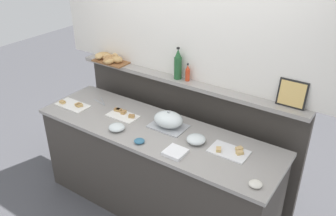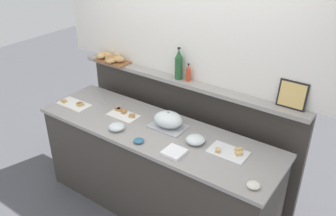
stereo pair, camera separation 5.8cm
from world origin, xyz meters
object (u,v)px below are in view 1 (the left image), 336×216
object	(u,v)px
glass_bowl_medium	(117,128)
wine_bottle_green	(178,65)
serving_tongs	(101,102)
napkin_stack	(175,152)
sandwich_platter_rear	(123,115)
serving_cloche	(168,120)
condiment_bowl_cream	(256,184)
sandwich_platter_front	(230,151)
bread_basket	(110,58)
glass_bowl_large	(196,140)
sandwich_platter_side	(73,105)
condiment_bowl_red	(139,141)
hot_sauce_bottle	(188,73)
framed_picture	(292,94)

from	to	relation	value
glass_bowl_medium	wine_bottle_green	world-z (taller)	wine_bottle_green
serving_tongs	napkin_stack	size ratio (longest dim) A/B	1.08
sandwich_platter_rear	serving_cloche	world-z (taller)	serving_cloche
sandwich_platter_rear	glass_bowl_medium	size ratio (longest dim) A/B	2.07
sandwich_platter_rear	condiment_bowl_cream	distance (m)	1.49
sandwich_platter_rear	condiment_bowl_cream	xyz separation A→B (m)	(1.47, -0.25, 0.01)
serving_tongs	napkin_stack	xyz separation A→B (m)	(1.15, -0.34, 0.01)
sandwich_platter_front	bread_basket	distance (m)	1.72
glass_bowl_large	napkin_stack	size ratio (longest dim) A/B	0.98
serving_cloche	glass_bowl_medium	distance (m)	0.48
sandwich_platter_front	serving_tongs	distance (m)	1.51
condiment_bowl_cream	napkin_stack	world-z (taller)	condiment_bowl_cream
sandwich_platter_side	glass_bowl_medium	size ratio (longest dim) A/B	2.35
condiment_bowl_cream	napkin_stack	xyz separation A→B (m)	(-0.70, 0.01, -0.00)
sandwich_platter_rear	condiment_bowl_red	distance (m)	0.51
serving_tongs	hot_sauce_bottle	size ratio (longest dim) A/B	1.05
serving_cloche	bread_basket	world-z (taller)	bread_basket
serving_cloche	hot_sauce_bottle	distance (m)	0.50
condiment_bowl_red	framed_picture	world-z (taller)	framed_picture
glass_bowl_medium	framed_picture	bearing A→B (deg)	28.17
serving_cloche	wine_bottle_green	distance (m)	0.55
sandwich_platter_side	glass_bowl_large	world-z (taller)	glass_bowl_large
serving_cloche	framed_picture	distance (m)	1.10
sandwich_platter_side	hot_sauce_bottle	world-z (taller)	hot_sauce_bottle
sandwich_platter_front	sandwich_platter_rear	bearing A→B (deg)	-178.69
condiment_bowl_red	napkin_stack	world-z (taller)	condiment_bowl_red
glass_bowl_medium	hot_sauce_bottle	size ratio (longest dim) A/B	0.85
condiment_bowl_red	wine_bottle_green	bearing A→B (deg)	95.61
condiment_bowl_red	hot_sauce_bottle	size ratio (longest dim) A/B	0.53
serving_tongs	framed_picture	world-z (taller)	framed_picture
serving_tongs	wine_bottle_green	distance (m)	0.93
condiment_bowl_red	bread_basket	xyz separation A→B (m)	(-0.93, 0.69, 0.35)
sandwich_platter_side	serving_cloche	size ratio (longest dim) A/B	1.03
wine_bottle_green	framed_picture	size ratio (longest dim) A/B	1.33
condiment_bowl_red	hot_sauce_bottle	world-z (taller)	hot_sauce_bottle
glass_bowl_large	condiment_bowl_cream	world-z (taller)	glass_bowl_large
condiment_bowl_cream	framed_picture	bearing A→B (deg)	92.14
sandwich_platter_side	glass_bowl_large	distance (m)	1.40
glass_bowl_large	hot_sauce_bottle	world-z (taller)	hot_sauce_bottle
glass_bowl_large	serving_tongs	distance (m)	1.21
sandwich_platter_front	napkin_stack	xyz separation A→B (m)	(-0.36, -0.27, 0.01)
sandwich_platter_front	sandwich_platter_side	bearing A→B (deg)	-174.77
condiment_bowl_red	napkin_stack	distance (m)	0.35
sandwich_platter_front	serving_tongs	bearing A→B (deg)	177.47
hot_sauce_bottle	sandwich_platter_rear	bearing A→B (deg)	-136.24
serving_tongs	condiment_bowl_cream	bearing A→B (deg)	-10.62
condiment_bowl_red	glass_bowl_large	bearing A→B (deg)	34.26
glass_bowl_medium	serving_tongs	distance (m)	0.60
glass_bowl_medium	wine_bottle_green	xyz separation A→B (m)	(0.23, 0.67, 0.44)
wine_bottle_green	framed_picture	bearing A→B (deg)	1.82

